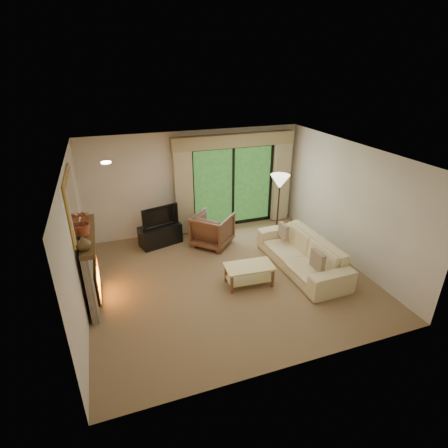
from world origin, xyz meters
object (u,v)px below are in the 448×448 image
object	(u,v)px
armchair	(212,230)
coffee_table	(249,275)
media_console	(160,235)
sofa	(302,253)

from	to	relation	value
armchair	coffee_table	xyz separation A→B (m)	(0.18, -1.86, -0.18)
coffee_table	media_console	bearing A→B (deg)	124.89
media_console	coffee_table	world-z (taller)	media_console
media_console	sofa	bearing A→B (deg)	-53.68
sofa	coffee_table	distance (m)	1.33
coffee_table	sofa	bearing A→B (deg)	12.79
media_console	coffee_table	bearing A→B (deg)	-74.76
armchair	media_console	bearing A→B (deg)	24.09
armchair	sofa	world-z (taller)	armchair
media_console	sofa	world-z (taller)	sofa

